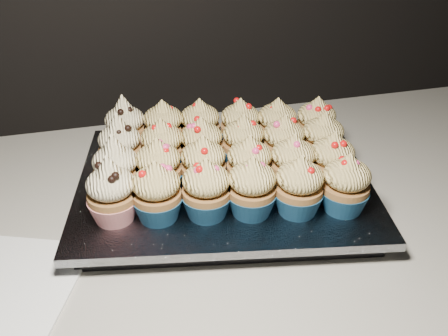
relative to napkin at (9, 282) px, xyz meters
name	(u,v)px	position (x,y,z in m)	size (l,w,h in m)	color
worktop	(379,190)	(0.54, 0.09, -0.02)	(2.44, 0.64, 0.04)	beige
napkin	(9,282)	(0.00, 0.00, 0.00)	(0.16, 0.16, 0.00)	white
baking_tray	(224,191)	(0.29, 0.11, 0.01)	(0.38, 0.29, 0.02)	black
foil_lining	(224,181)	(0.29, 0.11, 0.03)	(0.41, 0.32, 0.01)	silver
cupcake_0	(112,193)	(0.13, 0.05, 0.07)	(0.06, 0.06, 0.10)	red
cupcake_1	(157,193)	(0.18, 0.04, 0.07)	(0.06, 0.06, 0.08)	navy
cupcake_2	(206,190)	(0.25, 0.03, 0.07)	(0.06, 0.06, 0.08)	navy
cupcake_3	(252,188)	(0.30, 0.02, 0.07)	(0.06, 0.06, 0.08)	navy
cupcake_4	(299,187)	(0.36, 0.01, 0.07)	(0.06, 0.06, 0.08)	navy
cupcake_5	(346,185)	(0.42, 0.00, 0.07)	(0.06, 0.06, 0.08)	navy
cupcake_6	(116,169)	(0.14, 0.10, 0.07)	(0.06, 0.06, 0.10)	red
cupcake_7	(159,168)	(0.19, 0.10, 0.07)	(0.06, 0.06, 0.08)	navy
cupcake_8	(203,166)	(0.25, 0.09, 0.07)	(0.06, 0.06, 0.08)	navy
cupcake_9	(249,165)	(0.31, 0.07, 0.07)	(0.06, 0.06, 0.08)	navy
cupcake_10	(293,164)	(0.37, 0.06, 0.07)	(0.06, 0.06, 0.08)	navy
cupcake_11	(332,162)	(0.43, 0.05, 0.07)	(0.06, 0.06, 0.08)	navy
cupcake_12	(120,147)	(0.15, 0.16, 0.07)	(0.06, 0.06, 0.10)	red
cupcake_13	(162,147)	(0.21, 0.15, 0.07)	(0.06, 0.06, 0.08)	navy
cupcake_14	(202,146)	(0.26, 0.14, 0.07)	(0.06, 0.06, 0.08)	navy
cupcake_15	(243,143)	(0.32, 0.13, 0.07)	(0.06, 0.06, 0.08)	navy
cupcake_16	(283,143)	(0.38, 0.12, 0.07)	(0.06, 0.06, 0.08)	navy
cupcake_17	(322,140)	(0.44, 0.11, 0.07)	(0.06, 0.06, 0.08)	navy
cupcake_18	(125,127)	(0.16, 0.23, 0.07)	(0.06, 0.06, 0.10)	red
cupcake_19	(164,127)	(0.22, 0.21, 0.07)	(0.06, 0.06, 0.08)	navy
cupcake_20	(200,126)	(0.28, 0.20, 0.07)	(0.06, 0.06, 0.08)	navy
cupcake_21	(240,126)	(0.34, 0.19, 0.07)	(0.06, 0.06, 0.08)	navy
cupcake_22	(277,125)	(0.39, 0.18, 0.07)	(0.06, 0.06, 0.08)	navy
cupcake_23	(316,124)	(0.45, 0.17, 0.07)	(0.06, 0.06, 0.08)	navy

